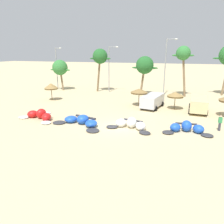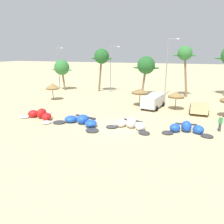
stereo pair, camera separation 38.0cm
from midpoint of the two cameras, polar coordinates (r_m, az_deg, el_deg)
ground_plane at (r=23.04m, az=1.28°, el=-3.90°), size 260.00×260.00×0.00m
kite_far_left at (r=26.95m, az=-18.24°, el=-0.76°), size 5.29×3.10×1.19m
kite_left at (r=23.84m, az=-7.87°, el=-2.37°), size 6.31×3.75×1.02m
kite_left_of_center at (r=22.46m, az=5.36°, el=-3.31°), size 5.05×2.74×1.15m
kite_center at (r=22.56m, az=19.65°, el=-4.13°), size 5.00×2.49×1.13m
beach_umbrella_near_van at (r=36.63m, az=-15.28°, el=6.66°), size 2.24×2.24×2.78m
beach_umbrella_middle at (r=31.59m, az=7.77°, el=5.52°), size 2.51×2.51×2.56m
beach_umbrella_near_palms at (r=30.57m, az=17.06°, el=4.41°), size 2.26×2.26×2.46m
parked_van at (r=30.79m, az=22.55°, el=2.06°), size 2.46×5.26×1.84m
parked_car_second at (r=31.12m, az=11.33°, el=3.10°), size 2.95×5.21×1.84m
person_by_umbrellas at (r=24.10m, az=27.23°, el=-2.77°), size 0.36×0.24×1.62m
palm_leftmost at (r=45.88m, az=-12.96°, el=11.40°), size 4.62×3.08×6.16m
palm_left at (r=42.87m, az=-2.53°, el=14.42°), size 4.33×2.89×8.32m
palm_left_of_gap at (r=39.42m, az=9.34°, el=12.09°), size 4.71×3.14×7.00m
palm_center_left at (r=39.76m, az=19.09°, el=14.24°), size 3.67×2.44×8.72m
lamppost_west at (r=47.60m, az=-13.72°, el=11.78°), size 1.47×0.24×8.59m
lamppost_west_center at (r=42.43m, az=0.06°, el=11.96°), size 1.95×0.24×8.75m
lamppost_east_center at (r=40.04m, az=14.85°, el=12.10°), size 1.92×0.24×9.96m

